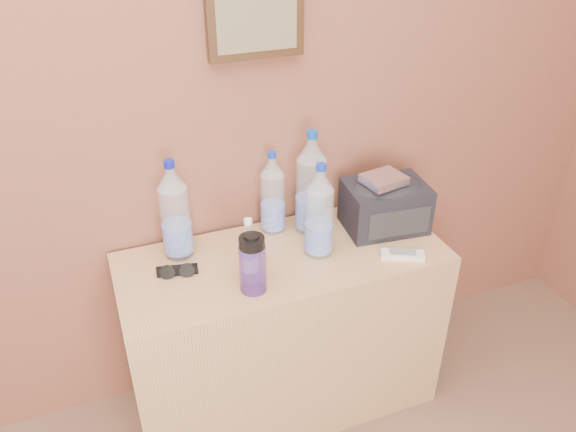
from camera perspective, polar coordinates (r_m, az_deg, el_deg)
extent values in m
plane|color=brown|center=(1.71, -21.10, 15.62)|extent=(4.00, 0.00, 4.00)
cube|color=#AA8451|center=(2.08, -0.45, -11.72)|extent=(1.09, 0.45, 0.68)
cylinder|color=silver|center=(1.83, -11.38, 0.07)|extent=(0.09, 0.09, 0.30)
cylinder|color=#0E17A7|center=(1.74, -11.99, 5.19)|extent=(0.03, 0.03, 0.02)
cylinder|color=silver|center=(1.93, -1.58, 1.95)|extent=(0.08, 0.08, 0.26)
cylinder|color=#0E34BC|center=(1.86, -1.65, 6.24)|extent=(0.03, 0.03, 0.02)
cylinder|color=silver|center=(1.92, 2.34, 2.83)|extent=(0.10, 0.10, 0.33)
cylinder|color=#0744B7|center=(1.83, 2.48, 8.26)|extent=(0.04, 0.04, 0.02)
cylinder|color=silver|center=(1.80, 3.20, 0.03)|extent=(0.09, 0.09, 0.29)
cylinder|color=#1331AA|center=(1.72, 3.37, 4.99)|extent=(0.03, 0.03, 0.02)
cylinder|color=silver|center=(1.71, -3.95, -3.83)|extent=(0.06, 0.06, 0.19)
cylinder|color=white|center=(1.65, -4.09, -0.57)|extent=(0.02, 0.02, 0.02)
cylinder|color=#502693|center=(1.68, -3.60, -5.33)|extent=(0.08, 0.08, 0.16)
cylinder|color=black|center=(1.62, -3.71, -2.54)|extent=(0.08, 0.08, 0.04)
cube|color=beige|center=(1.89, 11.55, -3.90)|extent=(0.15, 0.10, 0.02)
cube|color=white|center=(1.92, 9.71, 3.69)|extent=(0.15, 0.13, 0.03)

